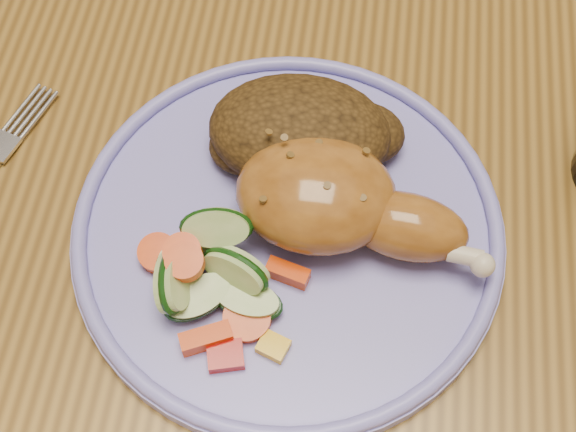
# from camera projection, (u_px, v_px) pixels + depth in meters

# --- Properties ---
(ground) EXTENTS (4.00, 4.00, 0.00)m
(ground) POSITION_uv_depth(u_px,v_px,m) (306.00, 382.00, 1.25)
(ground) COLOR brown
(ground) RESTS_ON ground
(dining_table) EXTENTS (0.90, 1.40, 0.75)m
(dining_table) POSITION_uv_depth(u_px,v_px,m) (323.00, 138.00, 0.66)
(dining_table) COLOR brown
(dining_table) RESTS_ON ground
(plate) EXTENTS (0.28, 0.28, 0.01)m
(plate) POSITION_uv_depth(u_px,v_px,m) (288.00, 232.00, 0.52)
(plate) COLOR #7F7ADB
(plate) RESTS_ON dining_table
(plate_rim) EXTENTS (0.28, 0.28, 0.01)m
(plate_rim) POSITION_uv_depth(u_px,v_px,m) (288.00, 224.00, 0.51)
(plate_rim) COLOR #7F7ADB
(plate_rim) RESTS_ON plate
(chicken_leg) EXTENTS (0.16, 0.08, 0.05)m
(chicken_leg) POSITION_uv_depth(u_px,v_px,m) (338.00, 202.00, 0.49)
(chicken_leg) COLOR #A16121
(chicken_leg) RESTS_ON plate
(rice_pilaf) EXTENTS (0.13, 0.09, 0.05)m
(rice_pilaf) POSITION_uv_depth(u_px,v_px,m) (303.00, 133.00, 0.53)
(rice_pilaf) COLOR #422C10
(rice_pilaf) RESTS_ON plate
(vegetable_pile) EXTENTS (0.11, 0.10, 0.05)m
(vegetable_pile) POSITION_uv_depth(u_px,v_px,m) (210.00, 276.00, 0.48)
(vegetable_pile) COLOR #A50A05
(vegetable_pile) RESTS_ON plate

